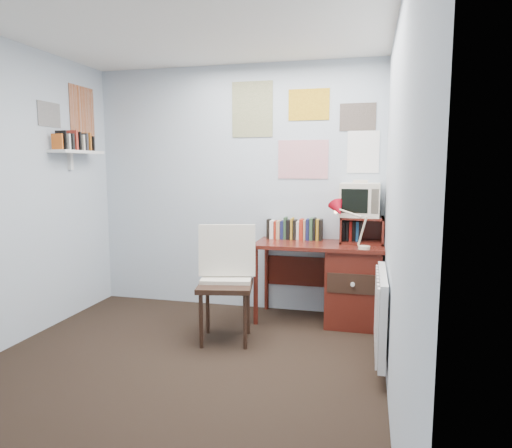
{
  "coord_description": "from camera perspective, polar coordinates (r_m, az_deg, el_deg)",
  "views": [
    {
      "loc": [
        1.34,
        -2.8,
        1.49
      ],
      "look_at": [
        0.4,
        1.0,
        0.99
      ],
      "focal_mm": 32.0,
      "sensor_mm": 36.0,
      "label": 1
    }
  ],
  "objects": [
    {
      "name": "crt_tv",
      "position": [
        4.42,
        12.86,
        3.15
      ],
      "size": [
        0.37,
        0.34,
        0.34
      ],
      "primitive_type": "cube",
      "rotation": [
        0.0,
        0.0,
        -0.02
      ],
      "color": "beige",
      "rests_on": "tv_riser"
    },
    {
      "name": "ceiling",
      "position": [
        3.26,
        -12.32,
        25.18
      ],
      "size": [
        3.0,
        3.5,
        0.02
      ],
      "primitive_type": "cube",
      "color": "white",
      "rests_on": "back_wall"
    },
    {
      "name": "desk_lamp",
      "position": [
        4.1,
        13.44,
        -0.51
      ],
      "size": [
        0.29,
        0.26,
        0.37
      ],
      "primitive_type": "cube",
      "rotation": [
        0.0,
        0.0,
        0.14
      ],
      "color": "red",
      "rests_on": "desk"
    },
    {
      "name": "right_wall",
      "position": [
        2.82,
        17.08,
        2.11
      ],
      "size": [
        0.02,
        3.5,
        2.5
      ],
      "primitive_type": "cube",
      "color": "#B0BCC9",
      "rests_on": "ground"
    },
    {
      "name": "tv_riser",
      "position": [
        4.43,
        13.08,
        -0.71
      ],
      "size": [
        0.4,
        0.3,
        0.25
      ],
      "primitive_type": "cube",
      "color": "#561B13",
      "rests_on": "desk"
    },
    {
      "name": "wall_shelf",
      "position": [
        4.77,
        -21.46,
        8.38
      ],
      "size": [
        0.2,
        0.62,
        0.24
      ],
      "primitive_type": "cube",
      "color": "white",
      "rests_on": "left_wall"
    },
    {
      "name": "radiator",
      "position": [
        3.52,
        15.41,
        -10.65
      ],
      "size": [
        0.09,
        0.8,
        0.6
      ],
      "primitive_type": "cube",
      "color": "white",
      "rests_on": "right_wall"
    },
    {
      "name": "desk_chair",
      "position": [
        3.89,
        -3.87,
        -7.75
      ],
      "size": [
        0.57,
        0.55,
        0.96
      ],
      "primitive_type": "cube",
      "rotation": [
        0.0,
        0.0,
        0.19
      ],
      "color": "black",
      "rests_on": "ground"
    },
    {
      "name": "ground",
      "position": [
        3.44,
        -11.12,
        -18.46
      ],
      "size": [
        3.5,
        3.5,
        0.0
      ],
      "primitive_type": "plane",
      "color": "black",
      "rests_on": "ground"
    },
    {
      "name": "book_row",
      "position": [
        4.55,
        5.14,
        -0.53
      ],
      "size": [
        0.6,
        0.14,
        0.22
      ],
      "primitive_type": "cube",
      "color": "#561B13",
      "rests_on": "desk"
    },
    {
      "name": "posters_left",
      "position": [
        4.85,
        -22.61,
        12.81
      ],
      "size": [
        0.01,
        0.7,
        0.6
      ],
      "primitive_type": "cube",
      "color": "white",
      "rests_on": "left_wall"
    },
    {
      "name": "back_wall",
      "position": [
        4.75,
        -2.55,
        4.42
      ],
      "size": [
        3.0,
        0.02,
        2.5
      ],
      "primitive_type": "cube",
      "color": "#B0BCC9",
      "rests_on": "ground"
    },
    {
      "name": "posters_back",
      "position": [
        4.6,
        5.95,
        11.77
      ],
      "size": [
        1.2,
        0.01,
        0.9
      ],
      "primitive_type": "cube",
      "color": "white",
      "rests_on": "back_wall"
    },
    {
      "name": "desk",
      "position": [
        4.42,
        11.33,
        -7.04
      ],
      "size": [
        1.2,
        0.55,
        0.76
      ],
      "color": "#561B13",
      "rests_on": "ground"
    }
  ]
}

